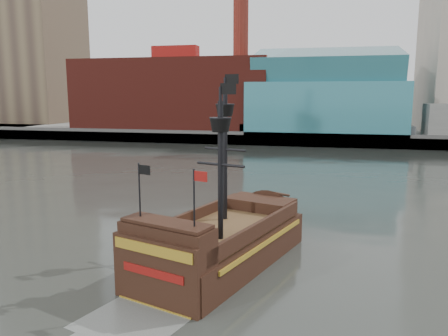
# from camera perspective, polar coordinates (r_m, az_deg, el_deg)

# --- Properties ---
(ground) EXTENTS (400.00, 400.00, 0.00)m
(ground) POSITION_cam_1_polar(r_m,az_deg,el_deg) (24.80, -13.04, -13.75)
(ground) COLOR #252723
(ground) RESTS_ON ground
(promenade_far) EXTENTS (220.00, 60.00, 2.00)m
(promenade_far) POSITION_cam_1_polar(r_m,az_deg,el_deg) (113.15, 7.87, 5.11)
(promenade_far) COLOR slate
(promenade_far) RESTS_ON ground
(seawall) EXTENTS (220.00, 1.00, 2.60)m
(seawall) POSITION_cam_1_polar(r_m,az_deg,el_deg) (83.91, 6.00, 3.81)
(seawall) COLOR #4C4C49
(seawall) RESTS_ON ground
(skyline) EXTENTS (149.00, 45.00, 62.00)m
(skyline) POSITION_cam_1_polar(r_m,az_deg,el_deg) (106.07, 10.72, 17.50)
(skyline) COLOR brown
(skyline) RESTS_ON promenade_far
(pirate_ship) EXTENTS (9.19, 16.26, 11.67)m
(pirate_ship) POSITION_cam_1_polar(r_m,az_deg,el_deg) (25.44, -0.39, -10.32)
(pirate_ship) COLOR black
(pirate_ship) RESTS_ON ground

